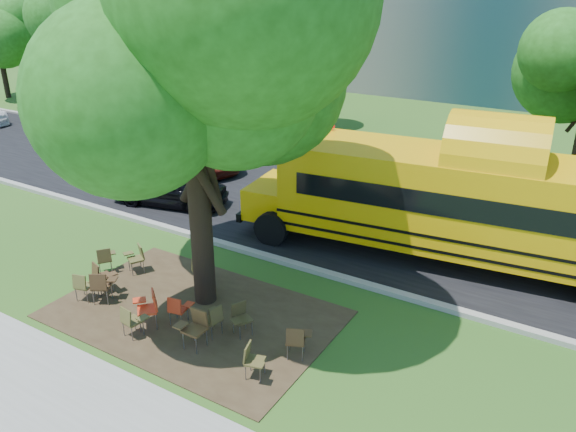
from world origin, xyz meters
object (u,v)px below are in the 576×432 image
Objects in this scene: chair_5 at (195,325)px; chair_9 at (137,256)px; chair_6 at (214,317)px; chair_7 at (252,358)px; chair_3 at (149,305)px; bg_car_red at (194,152)px; chair_8 at (105,257)px; pedestrian_a at (131,107)px; black_car at (169,185)px; school_bus at (483,205)px; chair_12 at (240,316)px; chair_1 at (101,274)px; chair_10 at (201,267)px; bg_car_silver at (113,132)px; chair_2 at (101,284)px; main_tree at (191,70)px; chair_0 at (83,284)px; chair_4 at (131,319)px; pedestrian_b at (71,105)px; chair_13 at (297,339)px; chair_11 at (178,308)px.

chair_9 is (-3.71, 1.88, -0.06)m from chair_5.
chair_6 is 1.01× the size of chair_7.
bg_car_red is at bearing -11.49° from chair_3.
chair_8 is 18.54m from pedestrian_a.
school_bus is at bearing -97.07° from black_car.
pedestrian_a reaches higher than black_car.
pedestrian_a reaches higher than chair_12.
chair_6 is 0.62m from chair_12.
chair_6 is (3.79, -0.01, -0.04)m from chair_1.
chair_10 is at bearing 58.56° from chair_1.
chair_10 is at bearing -136.51° from bg_car_silver.
pedestrian_a is (-13.91, 14.64, 0.31)m from chair_2.
main_tree reaches higher than chair_0.
chair_5 is (1.50, 0.50, 0.08)m from chair_4.
bg_car_silver is 4.58m from pedestrian_a.
pedestrian_b reaches higher than chair_3.
chair_9 is at bearing 109.52° from chair_1.
chair_13 is 23.90m from pedestrian_a.
chair_3 is 0.22× the size of black_car.
chair_4 is 2.54m from chair_12.
bg_car_red is (-8.52, 10.13, 0.13)m from chair_5.
chair_10 is at bearing -121.00° from bg_car_red.
main_tree is at bearing 56.09° from chair_6.
main_tree reaches higher than chair_9.
chair_13 is (2.10, 0.26, 0.02)m from chair_6.
pedestrian_b reaches higher than chair_2.
chair_7 is at bearing -136.86° from bg_car_silver.
chair_10 is 10.44m from bg_car_red.
chair_3 is 2.20m from chair_10.
chair_8 is (-8.88, -6.04, -1.38)m from school_bus.
pedestrian_b is (-23.06, 12.81, 0.27)m from chair_13.
main_tree reaches higher than school_bus.
chair_10 is at bearing -40.76° from chair_3.
chair_2 is 5.01m from chair_7.
main_tree is 6.09m from chair_1.
main_tree reaches higher than chair_2.
chair_7 reaches higher than chair_11.
chair_3 is at bearing 93.80° from chair_4.
chair_13 is at bearing 51.42° from pedestrian_b.
chair_7 is at bearing -171.46° from chair_9.
bg_car_silver is at bearing -141.90° from pedestrian_a.
chair_7 is at bearing -18.33° from chair_0.
chair_7 is 0.19× the size of black_car.
main_tree is at bearing -136.95° from bg_car_silver.
chair_7 is 1.62m from chair_12.
chair_12 reaches higher than chair_7.
pedestrian_b reaches higher than chair_7.
chair_13 is at bearing -73.33° from chair_6.
chair_7 is 1.02× the size of chair_11.
chair_6 is 1.82m from chair_7.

